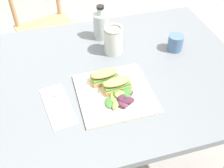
{
  "coord_description": "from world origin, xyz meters",
  "views": [
    {
      "loc": [
        -0.04,
        -0.72,
        1.54
      ],
      "look_at": [
        0.18,
        0.06,
        0.76
      ],
      "focal_mm": 43.85,
      "sensor_mm": 36.0,
      "label": 1
    }
  ],
  "objects": [
    {
      "name": "chair_wooden_far",
      "position": [
        -0.03,
        1.07,
        0.45
      ],
      "size": [
        0.5,
        0.5,
        0.87
      ],
      "color": "tan",
      "rests_on": "ground"
    },
    {
      "name": "fork_on_napkin",
      "position": [
        -0.05,
        0.04,
        0.75
      ],
      "size": [
        0.05,
        0.19,
        0.0
      ],
      "color": "silver",
      "rests_on": "napkin_folded"
    },
    {
      "name": "sandwich_half_front",
      "position": [
        0.19,
        0.04,
        0.78
      ],
      "size": [
        0.12,
        0.07,
        0.06
      ],
      "color": "tan",
      "rests_on": "plate_lunch"
    },
    {
      "name": "mason_jar_iced_tea",
      "position": [
        0.25,
        0.29,
        0.8
      ],
      "size": [
        0.09,
        0.09,
        0.14
      ],
      "color": "#995623",
      "rests_on": "dining_table"
    },
    {
      "name": "sandwich_half_back",
      "position": [
        0.16,
        0.1,
        0.78
      ],
      "size": [
        0.12,
        0.07,
        0.06
      ],
      "color": "tan",
      "rests_on": "plate_lunch"
    },
    {
      "name": "napkin_folded",
      "position": [
        -0.05,
        0.02,
        0.74
      ],
      "size": [
        0.12,
        0.24,
        0.0
      ],
      "primitive_type": "cube",
      "rotation": [
        0.0,
        0.0,
        0.14
      ],
      "color": "silver",
      "rests_on": "dining_table"
    },
    {
      "name": "salad_mixed_greens",
      "position": [
        0.2,
        -0.02,
        0.76
      ],
      "size": [
        0.14,
        0.13,
        0.03
      ],
      "color": "#4C2338",
      "rests_on": "plate_lunch"
    },
    {
      "name": "cup_extra_side",
      "position": [
        0.54,
        0.23,
        0.78
      ],
      "size": [
        0.07,
        0.07,
        0.08
      ],
      "primitive_type": "cylinder",
      "color": "#4C6B93",
      "rests_on": "dining_table"
    },
    {
      "name": "bottle_cold_brew",
      "position": [
        0.23,
        0.43,
        0.8
      ],
      "size": [
        0.07,
        0.07,
        0.18
      ],
      "color": "black",
      "rests_on": "dining_table"
    },
    {
      "name": "dining_table",
      "position": [
        0.11,
        0.15,
        0.63
      ],
      "size": [
        1.4,
        0.9,
        0.74
      ],
      "color": "slate",
      "rests_on": "ground"
    },
    {
      "name": "plate_lunch",
      "position": [
        0.18,
        0.02,
        0.74
      ],
      "size": [
        0.3,
        0.3,
        0.01
      ],
      "primitive_type": "cube",
      "color": "beige",
      "rests_on": "dining_table"
    }
  ]
}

